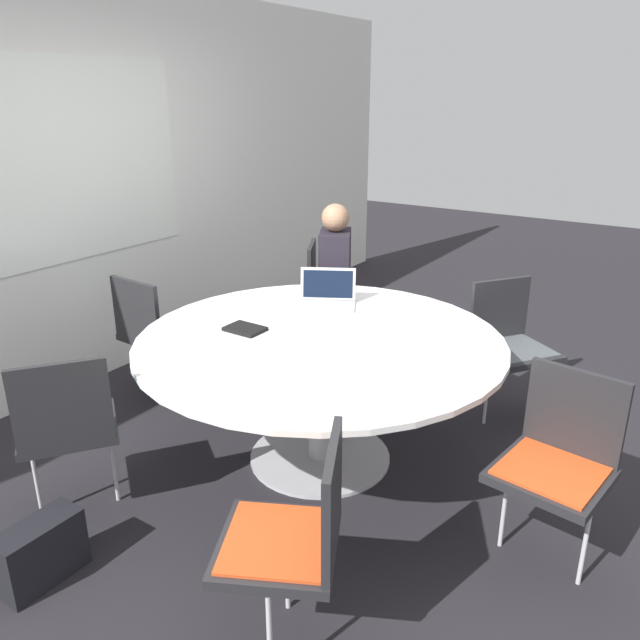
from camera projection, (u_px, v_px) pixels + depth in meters
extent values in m
plane|color=black|center=(320.00, 457.00, 3.58)|extent=(16.00, 16.00, 0.00)
cube|color=silver|center=(70.00, 192.00, 4.15)|extent=(8.00, 0.06, 2.70)
cube|color=white|center=(70.00, 161.00, 4.06)|extent=(1.80, 0.01, 1.30)
cylinder|color=#B7B7BC|center=(320.00, 456.00, 3.58)|extent=(0.80, 0.80, 0.02)
cylinder|color=#B7B7BC|center=(320.00, 401.00, 3.46)|extent=(0.13, 0.13, 0.69)
cylinder|color=white|center=(320.00, 340.00, 3.33)|extent=(1.97, 1.97, 0.03)
cube|color=#262628|center=(336.00, 296.00, 4.92)|extent=(0.59, 0.58, 0.04)
cube|color=#E04C1E|center=(336.00, 293.00, 4.91)|extent=(0.52, 0.51, 0.01)
cube|color=#262628|center=(312.00, 269.00, 4.85)|extent=(0.38, 0.23, 0.40)
cylinder|color=silver|center=(337.00, 317.00, 5.17)|extent=(0.02, 0.02, 0.44)
cylinder|color=silver|center=(335.00, 333.00, 4.83)|extent=(0.02, 0.02, 0.44)
cube|color=#262628|center=(163.00, 335.00, 4.14)|extent=(0.44, 0.46, 0.04)
cube|color=teal|center=(163.00, 331.00, 4.13)|extent=(0.39, 0.40, 0.01)
cube|color=#262628|center=(136.00, 311.00, 3.92)|extent=(0.05, 0.42, 0.40)
cylinder|color=silver|center=(149.00, 361.00, 4.32)|extent=(0.02, 0.02, 0.44)
cylinder|color=silver|center=(184.00, 374.00, 4.12)|extent=(0.02, 0.02, 0.44)
cube|color=#262628|center=(69.00, 428.00, 2.99)|extent=(0.60, 0.60, 0.04)
cube|color=teal|center=(68.00, 423.00, 2.99)|extent=(0.53, 0.53, 0.01)
cube|color=#262628|center=(62.00, 405.00, 2.75)|extent=(0.36, 0.27, 0.40)
cylinder|color=silver|center=(36.00, 478.00, 3.02)|extent=(0.02, 0.02, 0.44)
cylinder|color=silver|center=(114.00, 463.00, 3.14)|extent=(0.02, 0.02, 0.44)
cube|color=#262628|center=(277.00, 546.00, 2.22)|extent=(0.58, 0.57, 0.04)
cube|color=#E04C1E|center=(277.00, 540.00, 2.21)|extent=(0.51, 0.50, 0.01)
cube|color=#262628|center=(332.00, 498.00, 2.12)|extent=(0.39, 0.21, 0.40)
cylinder|color=silver|center=(270.00, 638.00, 2.13)|extent=(0.02, 0.02, 0.44)
cylinder|color=silver|center=(287.00, 564.00, 2.47)|extent=(0.02, 0.02, 0.44)
cube|color=#262628|center=(550.00, 476.00, 2.62)|extent=(0.48, 0.49, 0.04)
cube|color=#E04C1E|center=(551.00, 471.00, 2.61)|extent=(0.42, 0.43, 0.01)
cube|color=#262628|center=(575.00, 413.00, 2.68)|extent=(0.09, 0.42, 0.40)
cylinder|color=silver|center=(585.00, 541.00, 2.59)|extent=(0.02, 0.02, 0.44)
cylinder|color=silver|center=(504.00, 506.00, 2.82)|extent=(0.02, 0.02, 0.44)
cube|color=#262628|center=(515.00, 353.00, 3.86)|extent=(0.60, 0.60, 0.04)
cube|color=#4C5156|center=(515.00, 349.00, 3.85)|extent=(0.53, 0.53, 0.01)
cube|color=#262628|center=(499.00, 309.00, 3.95)|extent=(0.36, 0.27, 0.40)
cylinder|color=silver|center=(534.00, 383.00, 4.00)|extent=(0.02, 0.02, 0.44)
cylinder|color=silver|center=(487.00, 392.00, 3.88)|extent=(0.02, 0.02, 0.44)
cylinder|color=#231E28|center=(348.00, 329.00, 4.84)|extent=(0.10, 0.10, 0.48)
cylinder|color=#231E28|center=(347.00, 338.00, 4.67)|extent=(0.10, 0.10, 0.48)
cube|color=#231E28|center=(335.00, 268.00, 4.59)|extent=(0.42, 0.37, 0.55)
sphere|color=#A87A5B|center=(335.00, 218.00, 4.46)|extent=(0.20, 0.20, 0.20)
cube|color=silver|center=(327.00, 306.00, 3.80)|extent=(0.35, 0.40, 0.02)
cube|color=silver|center=(328.00, 284.00, 3.86)|extent=(0.21, 0.32, 0.20)
cube|color=black|center=(328.00, 284.00, 3.85)|extent=(0.18, 0.29, 0.17)
cube|color=black|center=(245.00, 329.00, 3.42)|extent=(0.15, 0.21, 0.02)
cube|color=black|center=(41.00, 552.00, 2.65)|extent=(0.36, 0.16, 0.28)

